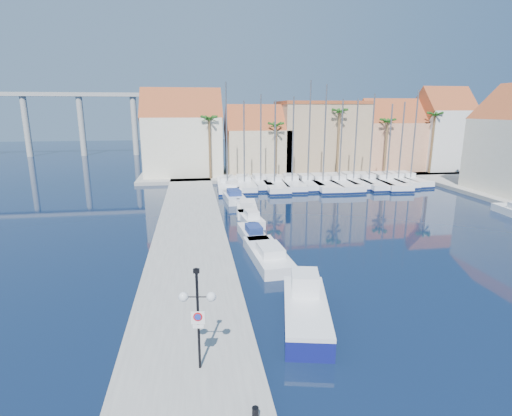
% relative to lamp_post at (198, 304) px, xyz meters
% --- Properties ---
extents(ground, '(260.00, 260.00, 0.00)m').
position_rel_lamp_post_xyz_m(ground, '(8.55, 3.85, -3.34)').
color(ground, black).
rests_on(ground, ground).
extents(quay_west, '(6.00, 77.00, 0.50)m').
position_rel_lamp_post_xyz_m(quay_west, '(-0.45, 17.35, -3.09)').
color(quay_west, gray).
rests_on(quay_west, ground).
extents(shore_north, '(54.00, 16.00, 0.50)m').
position_rel_lamp_post_xyz_m(shore_north, '(18.55, 51.85, -3.09)').
color(shore_north, gray).
rests_on(shore_north, ground).
extents(lamp_post, '(1.46, 0.55, 4.32)m').
position_rel_lamp_post_xyz_m(lamp_post, '(0.00, 0.00, 0.00)').
color(lamp_post, black).
rests_on(lamp_post, quay_west).
extents(bollard, '(0.23, 0.23, 0.57)m').
position_rel_lamp_post_xyz_m(bollard, '(1.77, -3.23, -2.55)').
color(bollard, black).
rests_on(bollard, quay_west).
extents(fishing_boat, '(3.52, 6.82, 2.28)m').
position_rel_lamp_post_xyz_m(fishing_boat, '(5.46, 3.63, -2.58)').
color(fishing_boat, navy).
rests_on(fishing_boat, ground).
extents(motorboat_west_0, '(2.74, 7.16, 1.40)m').
position_rel_lamp_post_xyz_m(motorboat_west_0, '(5.12, 12.29, -2.83)').
color(motorboat_west_0, white).
rests_on(motorboat_west_0, ground).
extents(motorboat_west_1, '(2.04, 5.34, 1.40)m').
position_rel_lamp_post_xyz_m(motorboat_west_1, '(4.75, 17.32, -2.83)').
color(motorboat_west_1, white).
rests_on(motorboat_west_1, ground).
extents(motorboat_west_2, '(2.14, 5.27, 1.40)m').
position_rel_lamp_post_xyz_m(motorboat_west_2, '(5.28, 22.31, -2.83)').
color(motorboat_west_2, white).
rests_on(motorboat_west_2, ground).
extents(motorboat_west_3, '(2.63, 6.59, 1.40)m').
position_rel_lamp_post_xyz_m(motorboat_west_3, '(5.48, 26.53, -2.83)').
color(motorboat_west_3, white).
rests_on(motorboat_west_3, ground).
extents(motorboat_west_4, '(2.50, 6.66, 1.40)m').
position_rel_lamp_post_xyz_m(motorboat_west_4, '(4.66, 32.64, -2.83)').
color(motorboat_west_4, white).
rests_on(motorboat_west_4, ground).
extents(motorboat_west_5, '(2.94, 7.62, 1.40)m').
position_rel_lamp_post_xyz_m(motorboat_west_5, '(4.99, 37.66, -2.83)').
color(motorboat_west_5, white).
rests_on(motorboat_west_5, ground).
extents(motorboat_west_6, '(2.85, 7.03, 1.40)m').
position_rel_lamp_post_xyz_m(motorboat_west_6, '(5.34, 41.69, -2.83)').
color(motorboat_west_6, white).
rests_on(motorboat_west_6, ground).
extents(sailboat_0, '(3.10, 10.38, 14.14)m').
position_rel_lamp_post_xyz_m(sailboat_0, '(4.55, 39.71, -2.73)').
color(sailboat_0, white).
rests_on(sailboat_0, ground).
extents(sailboat_1, '(3.08, 10.27, 11.80)m').
position_rel_lamp_post_xyz_m(sailboat_1, '(6.93, 40.14, -2.76)').
color(sailboat_1, white).
rests_on(sailboat_1, ground).
extents(sailboat_2, '(2.57, 8.60, 12.64)m').
position_rel_lamp_post_xyz_m(sailboat_2, '(9.30, 40.78, -2.72)').
color(sailboat_2, white).
rests_on(sailboat_2, ground).
extents(sailboat_3, '(3.24, 11.04, 11.84)m').
position_rel_lamp_post_xyz_m(sailboat_3, '(11.01, 39.38, -2.77)').
color(sailboat_3, white).
rests_on(sailboat_3, ground).
extents(sailboat_4, '(3.63, 10.60, 12.36)m').
position_rel_lamp_post_xyz_m(sailboat_4, '(13.66, 39.85, -2.76)').
color(sailboat_4, white).
rests_on(sailboat_4, ground).
extents(sailboat_5, '(2.62, 9.43, 14.47)m').
position_rel_lamp_post_xyz_m(sailboat_5, '(15.87, 39.79, -2.71)').
color(sailboat_5, white).
rests_on(sailboat_5, ground).
extents(sailboat_6, '(3.69, 11.94, 13.95)m').
position_rel_lamp_post_xyz_m(sailboat_6, '(17.92, 39.30, -2.76)').
color(sailboat_6, white).
rests_on(sailboat_6, ground).
extents(sailboat_7, '(3.74, 12.07, 12.06)m').
position_rel_lamp_post_xyz_m(sailboat_7, '(20.22, 39.30, -2.78)').
color(sailboat_7, white).
rests_on(sailboat_7, ground).
extents(sailboat_8, '(3.34, 10.51, 12.10)m').
position_rel_lamp_post_xyz_m(sailboat_8, '(22.83, 40.21, -2.76)').
color(sailboat_8, white).
rests_on(sailboat_8, ground).
extents(sailboat_9, '(3.15, 11.53, 12.76)m').
position_rel_lamp_post_xyz_m(sailboat_9, '(24.82, 39.49, -2.77)').
color(sailboat_9, white).
rests_on(sailboat_9, ground).
extents(sailboat_10, '(3.91, 12.23, 11.44)m').
position_rel_lamp_post_xyz_m(sailboat_10, '(27.32, 39.07, -2.78)').
color(sailboat_10, white).
rests_on(sailboat_10, ground).
extents(sailboat_11, '(3.18, 9.94, 11.72)m').
position_rel_lamp_post_xyz_m(sailboat_11, '(29.56, 39.78, -2.76)').
color(sailboat_11, white).
rests_on(sailboat_11, ground).
extents(sailboat_12, '(2.81, 9.30, 13.38)m').
position_rel_lamp_post_xyz_m(sailboat_12, '(31.46, 39.83, -2.72)').
color(sailboat_12, white).
rests_on(sailboat_12, ground).
extents(building_0, '(12.30, 9.00, 13.50)m').
position_rel_lamp_post_xyz_m(building_0, '(-1.45, 50.85, 3.19)').
color(building_0, beige).
rests_on(building_0, shore_north).
extents(building_1, '(10.30, 8.00, 11.00)m').
position_rel_lamp_post_xyz_m(building_1, '(10.55, 50.85, 1.96)').
color(building_1, tan).
rests_on(building_1, shore_north).
extents(building_2, '(14.20, 10.20, 11.50)m').
position_rel_lamp_post_xyz_m(building_2, '(21.55, 51.85, 2.92)').
color(building_2, tan).
rests_on(building_2, shore_north).
extents(building_3, '(10.30, 8.00, 12.00)m').
position_rel_lamp_post_xyz_m(building_3, '(33.55, 50.85, 2.52)').
color(building_3, tan).
rests_on(building_3, shore_north).
extents(building_4, '(8.30, 8.00, 14.00)m').
position_rel_lamp_post_xyz_m(building_4, '(42.55, 49.85, 3.63)').
color(building_4, silver).
rests_on(building_4, shore_north).
extents(palm_0, '(2.60, 2.60, 10.15)m').
position_rel_lamp_post_xyz_m(palm_0, '(2.55, 45.85, 5.74)').
color(palm_0, brown).
rests_on(palm_0, shore_north).
extents(palm_1, '(2.60, 2.60, 9.15)m').
position_rel_lamp_post_xyz_m(palm_1, '(12.55, 45.85, 4.80)').
color(palm_1, brown).
rests_on(palm_1, shore_north).
extents(palm_2, '(2.60, 2.60, 11.15)m').
position_rel_lamp_post_xyz_m(palm_2, '(22.55, 45.85, 6.68)').
color(palm_2, brown).
rests_on(palm_2, shore_north).
extents(palm_3, '(2.60, 2.60, 9.65)m').
position_rel_lamp_post_xyz_m(palm_3, '(30.55, 45.85, 5.27)').
color(palm_3, brown).
rests_on(palm_3, shore_north).
extents(palm_4, '(2.60, 2.60, 10.65)m').
position_rel_lamp_post_xyz_m(palm_4, '(38.55, 45.85, 6.21)').
color(palm_4, brown).
rests_on(palm_4, shore_north).
extents(viaduct, '(48.00, 2.20, 14.45)m').
position_rel_lamp_post_xyz_m(viaduct, '(-30.52, 85.85, 6.91)').
color(viaduct, '#9E9E99').
rests_on(viaduct, ground).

